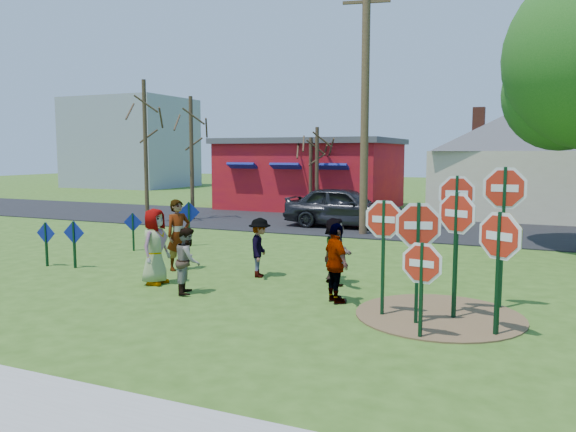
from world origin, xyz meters
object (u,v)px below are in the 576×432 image
stop_sign_b (456,208)px  person_b (178,235)px  suv (344,207)px  stop_sign_c (456,226)px  stop_sign_d (504,201)px  utility_pole (365,98)px  stop_sign_a (418,236)px  person_a (155,246)px

stop_sign_b → person_b: bearing=165.9°
suv → stop_sign_c: bearing=-153.4°
stop_sign_d → utility_pole: 10.76m
stop_sign_b → stop_sign_a: bearing=-121.8°
stop_sign_a → person_a: 6.41m
stop_sign_a → person_b: (-6.75, 2.27, -0.69)m
stop_sign_a → suv: bearing=97.6°
person_a → stop_sign_c: bearing=-93.4°
stop_sign_a → stop_sign_b: stop_sign_b is taller
person_a → person_b: 1.63m
stop_sign_b → person_b: stop_sign_b is taller
stop_sign_d → suv: 12.44m
stop_sign_b → utility_pole: utility_pole is taller
stop_sign_a → stop_sign_b: size_ratio=0.85×
stop_sign_d → utility_pole: (-5.39, 8.82, 2.99)m
stop_sign_d → suv: stop_sign_d is taller
stop_sign_d → utility_pole: size_ratio=0.31×
stop_sign_c → person_a: size_ratio=1.40×
suv → utility_pole: size_ratio=0.50×
suv → person_a: bearing=174.3°
person_a → suv: size_ratio=0.37×
stop_sign_c → utility_pole: size_ratio=0.26×
stop_sign_d → person_a: (-7.69, -1.02, -1.27)m
stop_sign_a → stop_sign_b: bearing=46.4°
person_b → person_a: bearing=-138.6°
suv → stop_sign_b: bearing=-152.9°
stop_sign_b → person_a: (-6.86, -0.31, -1.16)m
stop_sign_a → person_a: size_ratio=1.32×
stop_sign_b → suv: size_ratio=0.57×
stop_sign_c → person_b: (-7.34, 1.65, -0.82)m
stop_sign_b → person_a: stop_sign_b is taller
person_a → suv: 11.48m
stop_sign_a → stop_sign_d: bearing=35.7°
stop_sign_b → utility_pole: size_ratio=0.29×
stop_sign_d → utility_pole: bearing=121.5°
stop_sign_c → suv: stop_sign_c is taller
stop_sign_c → suv: 12.98m
person_a → utility_pole: size_ratio=0.18×
person_b → utility_pole: utility_pole is taller
utility_pole → person_a: bearing=-103.1°
person_b → suv: person_b is taller
stop_sign_b → person_a: bearing=178.3°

